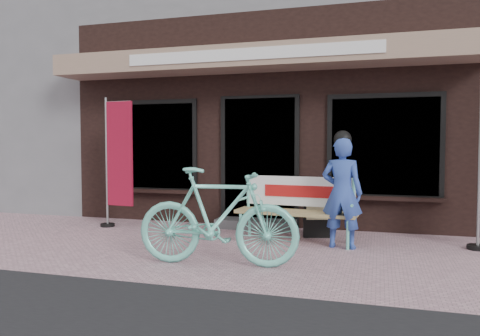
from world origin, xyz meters
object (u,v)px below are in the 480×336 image
(bicycle, at_px, (217,217))
(nobori_red, at_px, (117,161))
(person, at_px, (342,190))
(menu_stand, at_px, (319,207))
(bench, at_px, (297,204))

(bicycle, distance_m, nobori_red, 3.06)
(person, height_order, bicycle, person)
(person, distance_m, menu_stand, 0.77)
(bench, height_order, bicycle, bicycle)
(person, bearing_deg, nobori_red, 178.29)
(bench, distance_m, person, 0.72)
(person, distance_m, nobori_red, 3.73)
(bench, xyz_separation_m, menu_stand, (0.27, 0.35, -0.08))
(nobori_red, bearing_deg, bench, 0.39)
(bench, relative_size, menu_stand, 1.92)
(bench, xyz_separation_m, person, (0.64, -0.24, 0.23))
(bicycle, xyz_separation_m, nobori_red, (-2.40, 1.83, 0.55))
(bench, height_order, nobori_red, nobori_red)
(menu_stand, bearing_deg, bicycle, -132.11)
(bicycle, distance_m, menu_stand, 2.13)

